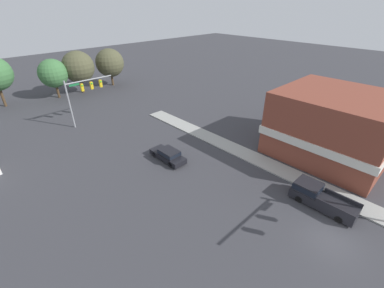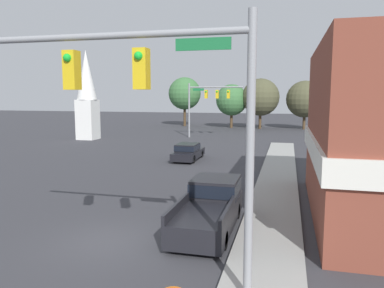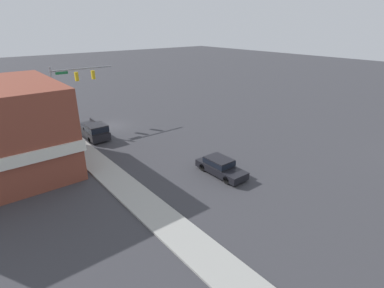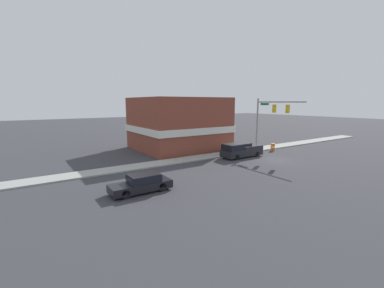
% 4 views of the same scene
% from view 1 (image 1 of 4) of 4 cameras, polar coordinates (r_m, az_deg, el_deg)
% --- Properties ---
extents(ground_plane, '(200.00, 200.00, 0.00)m').
position_cam_1_polar(ground_plane, '(23.80, 28.47, -18.34)').
color(ground_plane, '#38383D').
extents(sidewalk_curb, '(2.40, 60.00, 0.14)m').
position_cam_1_polar(sidewalk_curb, '(28.16, 32.57, -11.22)').
color(sidewalk_curb, '#9E9E99').
rests_on(sidewalk_curb, ground).
extents(far_signal_assembly, '(6.90, 0.49, 6.83)m').
position_cam_1_polar(far_signal_assembly, '(40.31, -22.93, 10.90)').
color(far_signal_assembly, gray).
rests_on(far_signal_assembly, ground).
extents(car_lead, '(1.77, 4.71, 1.38)m').
position_cam_1_polar(car_lead, '(29.65, -5.29, -2.35)').
color(car_lead, black).
rests_on(car_lead, ground).
extents(pickup_truck_parked, '(2.04, 5.57, 1.80)m').
position_cam_1_polar(pickup_truck_parked, '(26.09, 26.20, -10.33)').
color(pickup_truck_parked, black).
rests_on(pickup_truck_parked, ground).
extents(corner_brick_building, '(11.39, 12.24, 7.50)m').
position_cam_1_polar(corner_brick_building, '(33.62, 28.89, 3.58)').
color(corner_brick_building, brown).
rests_on(corner_brick_building, ground).
extents(backdrop_tree_left_mid, '(5.10, 5.10, 7.12)m').
position_cam_1_polar(backdrop_tree_left_mid, '(54.59, -28.49, 13.62)').
color(backdrop_tree_left_mid, '#4C3823').
rests_on(backdrop_tree_left_mid, ground).
extents(backdrop_tree_center, '(5.94, 5.94, 8.00)m').
position_cam_1_polar(backdrop_tree_center, '(55.74, -23.97, 15.38)').
color(backdrop_tree_center, '#4C3823').
rests_on(backdrop_tree_center, ground).
extents(backdrop_tree_right_mid, '(5.76, 5.76, 7.61)m').
position_cam_1_polar(backdrop_tree_right_mid, '(58.87, -17.81, 16.79)').
color(backdrop_tree_right_mid, '#4C3823').
rests_on(backdrop_tree_right_mid, ground).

